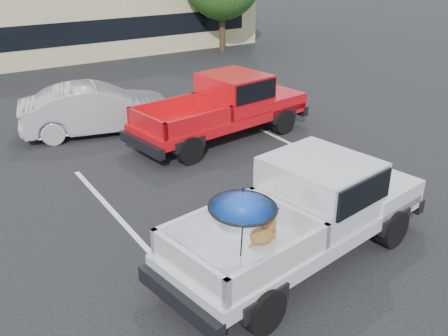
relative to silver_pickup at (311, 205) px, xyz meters
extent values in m
plane|color=black|center=(0.47, 1.59, -1.05)|extent=(90.00, 90.00, 0.00)
cube|color=silver|center=(-2.53, 3.59, -1.05)|extent=(0.12, 5.00, 0.01)
cube|color=silver|center=(3.47, 3.59, -1.05)|extent=(0.12, 5.00, 0.01)
cube|color=black|center=(2.47, 18.61, 0.45)|extent=(18.00, 0.08, 1.10)
cylinder|color=#332114|center=(9.47, 17.59, 0.31)|extent=(0.32, 0.32, 2.73)
cylinder|color=#332114|center=(6.47, 25.59, 0.38)|extent=(0.32, 0.32, 2.86)
cylinder|color=black|center=(-2.00, -1.23, -0.67)|extent=(0.79, 0.39, 0.76)
cylinder|color=black|center=(-2.27, 0.59, -0.67)|extent=(0.79, 0.39, 0.76)
cylinder|color=black|center=(1.56, -0.69, -0.67)|extent=(0.79, 0.39, 0.76)
cylinder|color=black|center=(1.29, 1.13, -0.67)|extent=(0.79, 0.39, 0.76)
cube|color=silver|center=(-0.31, -0.04, -0.38)|extent=(5.62, 2.70, 0.28)
cube|color=silver|center=(1.67, 0.26, -0.17)|extent=(1.77, 2.12, 0.46)
cube|color=black|center=(2.41, 0.37, -0.55)|extent=(0.49, 1.97, 0.30)
cube|color=black|center=(-3.03, -0.45, -0.55)|extent=(0.47, 1.96, 0.28)
cube|color=silver|center=(0.24, 0.04, 0.30)|extent=(1.91, 2.07, 1.05)
cube|color=black|center=(0.24, 0.04, 0.50)|extent=(1.77, 2.14, 0.55)
cube|color=black|center=(-1.74, -0.26, -0.32)|extent=(2.55, 2.16, 0.10)
cube|color=silver|center=(-1.87, 0.60, -0.02)|extent=(2.29, 0.44, 0.50)
cube|color=silver|center=(-1.61, -1.12, -0.02)|extent=(2.29, 0.44, 0.50)
cube|color=silver|center=(-2.83, -0.42, -0.02)|extent=(0.37, 1.83, 0.50)
cube|color=silver|center=(-0.65, -0.09, -0.02)|extent=(0.37, 1.83, 0.50)
ellipsoid|color=brown|center=(-1.28, -0.20, -0.13)|extent=(0.48, 0.42, 0.29)
cylinder|color=brown|center=(-1.03, -0.24, -0.16)|extent=(0.06, 0.06, 0.22)
cylinder|color=brown|center=(-1.05, -0.10, -0.16)|extent=(0.06, 0.06, 0.22)
ellipsoid|color=brown|center=(-1.12, -0.18, 0.06)|extent=(0.31, 0.28, 0.39)
cylinder|color=red|center=(-1.11, -0.18, 0.18)|extent=(0.19, 0.19, 0.04)
sphere|color=brown|center=(-1.04, -0.17, 0.27)|extent=(0.21, 0.21, 0.21)
cone|color=black|center=(-0.93, -0.15, 0.25)|extent=(0.16, 0.12, 0.10)
cone|color=black|center=(-1.05, -0.23, 0.38)|extent=(0.07, 0.07, 0.11)
cone|color=black|center=(-1.07, -0.12, 0.38)|extent=(0.07, 0.07, 0.11)
cylinder|color=brown|center=(-1.44, -0.23, -0.22)|extent=(0.26, 0.05, 0.09)
cylinder|color=black|center=(-1.82, -0.39, 0.25)|extent=(0.02, 0.10, 1.05)
cone|color=#123AA5|center=(-1.82, -0.39, 0.80)|extent=(1.10, 1.12, 0.36)
cylinder|color=black|center=(-1.82, -0.39, 0.96)|extent=(0.02, 0.02, 0.10)
cylinder|color=black|center=(-1.82, -0.39, 0.67)|extent=(1.10, 1.10, 0.09)
cylinder|color=black|center=(0.23, 4.97, -0.67)|extent=(0.80, 0.38, 0.77)
cylinder|color=black|center=(-0.01, 6.82, -0.67)|extent=(0.80, 0.38, 0.77)
cylinder|color=black|center=(3.85, 5.44, -0.67)|extent=(0.80, 0.38, 0.77)
cylinder|color=black|center=(3.60, 7.29, -0.67)|extent=(0.80, 0.38, 0.77)
cube|color=red|center=(1.97, 6.13, -0.37)|extent=(5.67, 2.64, 0.28)
cube|color=red|center=(3.98, 6.40, -0.16)|extent=(1.76, 2.13, 0.47)
cube|color=black|center=(4.73, 6.49, -0.54)|extent=(0.46, 2.00, 0.30)
cube|color=black|center=(-0.80, 5.77, -0.54)|extent=(0.44, 1.99, 0.28)
cube|color=red|center=(2.52, 6.21, 0.32)|extent=(1.90, 2.07, 1.06)
cube|color=black|center=(2.52, 6.21, 0.52)|extent=(1.76, 2.15, 0.56)
cube|color=black|center=(0.51, 5.94, -0.31)|extent=(2.55, 2.15, 0.10)
cube|color=red|center=(0.39, 6.82, -0.01)|extent=(2.33, 0.40, 0.51)
cube|color=red|center=(0.62, 5.07, -0.01)|extent=(2.33, 0.40, 0.51)
cube|color=red|center=(-0.60, 5.80, -0.01)|extent=(0.34, 1.86, 0.51)
cube|color=red|center=(1.61, 6.09, -0.01)|extent=(0.34, 1.86, 0.51)
imported|color=#A8ABB0|center=(-0.93, 8.69, -0.29)|extent=(4.89, 2.65, 1.53)
camera|label=1|loc=(-5.77, -5.91, 4.39)|focal=40.00mm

